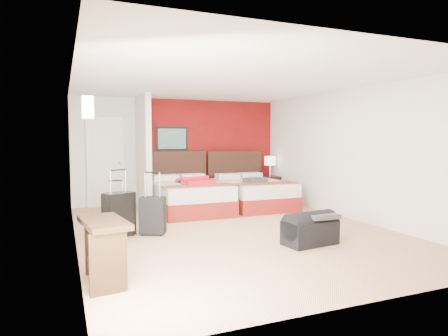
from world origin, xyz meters
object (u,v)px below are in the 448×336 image
red_suitcase_open (195,181)px  suitcase_black (119,216)px  nightstand (270,188)px  suitcase_navy (116,218)px  bed_right (253,194)px  desk (105,251)px  suitcase_charcoal (153,217)px  bed_left (189,197)px  duffel_bag (310,231)px  table_lamp (270,166)px

red_suitcase_open → suitcase_black: size_ratio=1.25×
nightstand → suitcase_navy: bearing=-157.8°
bed_right → suitcase_navy: bed_right is taller
suitcase_black → desk: desk is taller
suitcase_charcoal → desk: desk is taller
bed_left → suitcase_charcoal: bed_left is taller
nightstand → duffel_bag: bearing=-117.8°
nightstand → desk: 6.40m
red_suitcase_open → duffel_bag: 3.22m
table_lamp → duffel_bag: (-1.57, -4.07, -0.65)m
red_suitcase_open → table_lamp: table_lamp is taller
red_suitcase_open → desk: bearing=-129.3°
suitcase_black → suitcase_charcoal: (0.53, -0.06, -0.05)m
red_suitcase_open → suitcase_black: bearing=-146.1°
nightstand → duffel_bag: 4.36m
red_suitcase_open → duffel_bag: bearing=-83.8°
bed_right → desk: bearing=-134.0°
bed_right → red_suitcase_open: 1.46m
suitcase_navy → duffel_bag: (2.55, -1.80, -0.06)m
suitcase_black → duffel_bag: size_ratio=0.86×
bed_left → suitcase_charcoal: bearing=-123.1°
suitcase_black → nightstand: bearing=5.6°
bed_left → suitcase_navy: 2.19m
nightstand → duffel_bag: (-1.57, -4.07, -0.09)m
suitcase_navy → desk: bearing=-103.1°
duffel_bag → red_suitcase_open: bearing=96.8°
red_suitcase_open → desk: size_ratio=1.03×
bed_left → nightstand: bed_left is taller
nightstand → suitcase_charcoal: same height
bed_right → suitcase_charcoal: bearing=-146.3°
bed_right → duffel_bag: (-0.65, -3.19, -0.09)m
suitcase_charcoal → suitcase_navy: bearing=173.6°
duffel_bag → suitcase_navy: bearing=137.8°
suitcase_navy → bed_right: bearing=20.5°
red_suitcase_open → suitcase_black: (-1.78, -1.58, -0.32)m
bed_left → desk: size_ratio=2.46×
bed_right → suitcase_charcoal: 3.18m
bed_left → suitcase_black: size_ratio=2.99×
suitcase_black → desk: size_ratio=0.82×
table_lamp → bed_right: bearing=-136.3°
bed_left → suitcase_charcoal: 2.09m
suitcase_charcoal → duffel_bag: 2.49m
red_suitcase_open → nightstand: size_ratio=1.46×
red_suitcase_open → suitcase_navy: (-1.79, -1.30, -0.41)m
bed_right → nightstand: (0.92, 0.88, -0.00)m
duffel_bag → desk: 2.99m
desk → red_suitcase_open: bearing=50.4°
bed_right → suitcase_navy: 3.49m
suitcase_navy → desk: (-0.40, -2.25, 0.09)m
desk → suitcase_navy: bearing=71.9°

